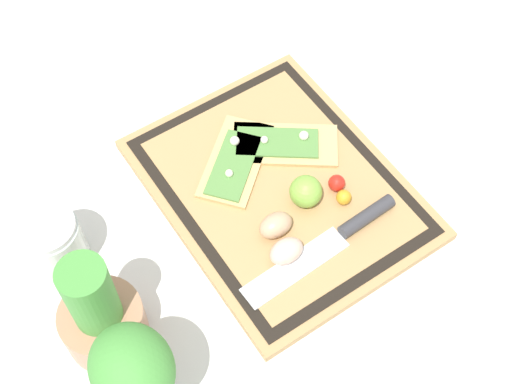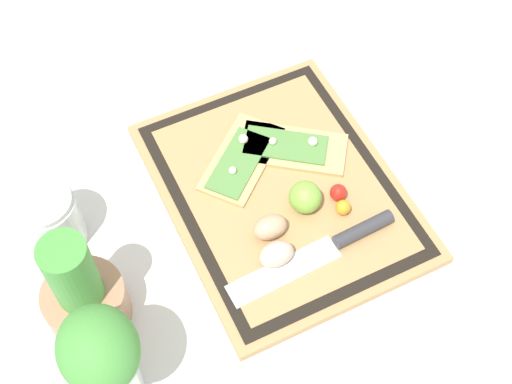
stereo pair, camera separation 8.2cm
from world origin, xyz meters
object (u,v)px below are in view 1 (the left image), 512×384
pizza_slice_far (235,161)px  herb_pot (100,316)px  knife (345,232)px  herb_glass (136,377)px  egg_brown (276,225)px  cherry_tomato_red (337,183)px  egg_pink (286,251)px  pizza_slice_near (284,144)px  sauce_jar (55,246)px  cherry_tomato_yellow (344,197)px  lime (306,191)px

pizza_slice_far → herb_pot: 0.34m
knife → herb_glass: herb_glass is taller
egg_brown → cherry_tomato_red: size_ratio=1.99×
egg_pink → cherry_tomato_red: (0.06, -0.14, -0.01)m
pizza_slice_far → cherry_tomato_red: bearing=-140.2°
egg_pink → herb_pot: size_ratio=0.27×
egg_brown → cherry_tomato_red: 0.13m
egg_brown → herb_glass: 0.33m
pizza_slice_near → pizza_slice_far: 0.09m
cherry_tomato_red → herb_pot: (-0.01, 0.42, 0.04)m
pizza_slice_near → herb_glass: herb_glass is taller
cherry_tomato_red → sauce_jar: (0.14, 0.42, 0.01)m
egg_brown → cherry_tomato_red: egg_brown is taller
cherry_tomato_red → herb_pot: herb_pot is taller
cherry_tomato_yellow → herb_glass: size_ratio=0.12×
pizza_slice_far → egg_pink: egg_pink is taller
egg_pink → sauce_jar: 0.34m
knife → sauce_jar: 0.44m
egg_pink → herb_pot: bearing=80.5°
cherry_tomato_yellow → knife: bearing=145.0°
egg_pink → lime: bearing=-51.6°
pizza_slice_near → knife: bearing=174.6°
pizza_slice_far → herb_glass: (-0.26, 0.31, 0.10)m
knife → sauce_jar: bearing=61.1°
lime → cherry_tomato_yellow: lime is taller
egg_pink → lime: 0.11m
pizza_slice_near → herb_pot: size_ratio=0.94×
cherry_tomato_red → herb_glass: 0.45m
knife → herb_glass: bearing=98.5°
knife → sauce_jar: sauce_jar is taller
egg_pink → cherry_tomato_yellow: egg_pink is taller
egg_pink → lime: size_ratio=1.05×
herb_glass → cherry_tomato_yellow: bearing=-75.7°
pizza_slice_near → knife: (-0.19, 0.02, 0.00)m
egg_brown → lime: 0.07m
herb_pot → herb_glass: bearing=179.0°
egg_brown → egg_pink: (-0.05, 0.01, 0.00)m
pizza_slice_near → lime: lime is taller
cherry_tomato_red → herb_pot: 0.42m
knife → herb_pot: herb_pot is taller
knife → herb_pot: 0.38m
egg_brown → cherry_tomato_yellow: bearing=-97.0°
herb_pot → pizza_slice_near: bearing=-72.3°
egg_brown → cherry_tomato_yellow: size_ratio=2.21×
egg_pink → egg_brown: bearing=-14.8°
cherry_tomato_red → lime: bearing=81.2°
pizza_slice_near → cherry_tomato_yellow: (-0.14, -0.02, 0.01)m
egg_brown → sauce_jar: bearing=63.5°
lime → herb_pot: bearing=93.1°
pizza_slice_near → pizza_slice_far: (0.01, 0.09, 0.00)m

